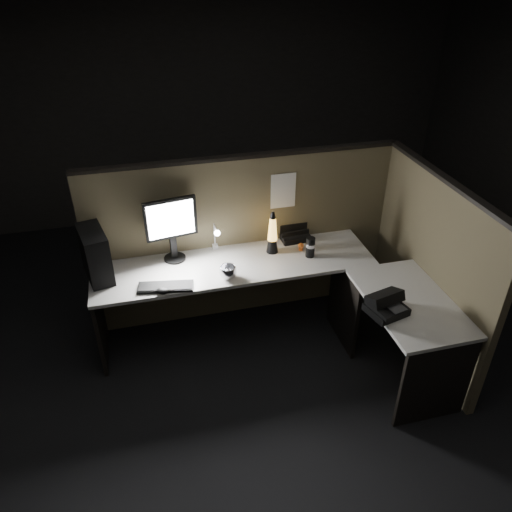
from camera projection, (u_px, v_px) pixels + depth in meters
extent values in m
plane|color=black|center=(270.00, 376.00, 4.01)|extent=(6.00, 6.00, 0.00)
plane|color=silver|center=(279.00, 2.00, 2.57)|extent=(6.00, 6.00, 0.00)
plane|color=#282623|center=(202.00, 106.00, 5.75)|extent=(6.00, 0.00, 6.00)
cube|color=brown|center=(243.00, 239.00, 4.37)|extent=(2.66, 0.06, 1.50)
cube|color=brown|center=(429.00, 270.00, 3.97)|extent=(0.06, 1.66, 1.50)
cube|color=#B6B2AC|center=(235.00, 265.00, 4.09)|extent=(2.30, 0.60, 0.03)
cube|color=#B6B2AC|center=(410.00, 302.00, 3.68)|extent=(0.60, 1.00, 0.03)
cube|color=black|center=(100.00, 321.00, 4.05)|extent=(0.03, 0.55, 0.70)
cube|color=black|center=(435.00, 384.00, 3.48)|extent=(0.55, 0.03, 0.70)
cube|color=black|center=(343.00, 306.00, 4.22)|extent=(0.03, 0.55, 0.70)
cube|color=black|center=(95.00, 254.00, 3.82)|extent=(0.26, 0.41, 0.40)
cylinder|color=black|center=(175.00, 258.00, 4.14)|extent=(0.18, 0.18, 0.02)
cube|color=black|center=(174.00, 246.00, 4.10)|extent=(0.06, 0.05, 0.20)
cube|color=black|center=(171.00, 219.00, 3.96)|extent=(0.42, 0.10, 0.34)
cube|color=white|center=(171.00, 220.00, 3.94)|extent=(0.37, 0.06, 0.29)
cube|color=black|center=(166.00, 287.00, 3.79)|extent=(0.44, 0.21, 0.02)
ellipsoid|color=black|center=(163.00, 291.00, 3.73)|extent=(0.11, 0.10, 0.04)
cube|color=silver|center=(215.00, 246.00, 4.28)|extent=(0.04, 0.06, 0.03)
cylinder|color=silver|center=(215.00, 235.00, 4.22)|extent=(0.01, 0.01, 0.20)
cylinder|color=silver|center=(215.00, 228.00, 4.11)|extent=(0.01, 0.13, 0.01)
sphere|color=white|center=(217.00, 233.00, 4.05)|extent=(0.05, 0.05, 0.05)
cube|color=black|center=(294.00, 236.00, 4.42)|extent=(0.26, 0.24, 0.05)
cube|color=black|center=(295.00, 234.00, 4.37)|extent=(0.25, 0.03, 0.09)
cube|color=black|center=(292.00, 224.00, 4.44)|extent=(0.25, 0.03, 0.17)
cone|color=black|center=(272.00, 246.00, 4.21)|extent=(0.10, 0.10, 0.12)
cone|color=#F1AD3F|center=(273.00, 229.00, 4.12)|extent=(0.08, 0.08, 0.20)
sphere|color=brown|center=(272.00, 236.00, 4.16)|extent=(0.04, 0.04, 0.04)
sphere|color=brown|center=(273.00, 228.00, 4.12)|extent=(0.03, 0.03, 0.03)
cone|color=black|center=(273.00, 215.00, 4.06)|extent=(0.05, 0.05, 0.05)
cylinder|color=black|center=(310.00, 247.00, 4.13)|extent=(0.08, 0.08, 0.18)
imported|color=silver|center=(228.00, 272.00, 3.88)|extent=(0.14, 0.14, 0.11)
sphere|color=orange|center=(301.00, 246.00, 4.24)|extent=(0.05, 0.05, 0.05)
cube|color=white|center=(283.00, 191.00, 4.18)|extent=(0.22, 0.00, 0.31)
cube|color=black|center=(386.00, 309.00, 3.53)|extent=(0.30, 0.28, 0.06)
cube|color=black|center=(385.00, 298.00, 3.53)|extent=(0.29, 0.21, 0.12)
cube|color=black|center=(380.00, 312.00, 3.45)|extent=(0.10, 0.20, 0.04)
cube|color=#3F3F42|center=(396.00, 307.00, 3.50)|extent=(0.14, 0.14, 0.00)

